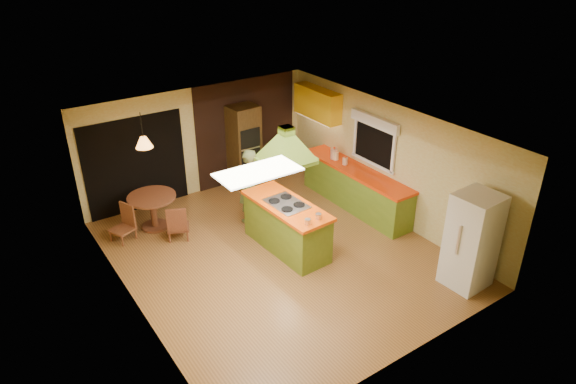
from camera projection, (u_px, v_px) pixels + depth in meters
ground at (278, 254)px, 9.84m from camera, size 6.50×6.50×0.00m
room_walls at (277, 196)px, 9.27m from camera, size 5.50×6.50×6.50m
ceiling_plane at (277, 131)px, 8.69m from camera, size 6.50×6.50×0.00m
brick_panel at (247, 130)px, 12.26m from camera, size 2.64×0.03×2.50m
nook_opening at (136, 165)px, 10.97m from camera, size 2.20×0.03×2.10m
right_counter at (355, 188)px, 11.30m from camera, size 0.62×3.05×0.92m
upper_cabinets at (317, 103)px, 11.85m from camera, size 0.34×1.40×0.70m
window_right at (374, 132)px, 10.67m from camera, size 0.12×1.35×1.06m
fluor_panel at (258, 172)px, 7.27m from camera, size 1.20×0.60×0.03m
kitchen_island at (287, 226)px, 9.80m from camera, size 0.88×1.98×0.99m
range_hood at (287, 140)px, 8.99m from camera, size 0.95×0.69×0.78m
man at (249, 186)px, 10.60m from camera, size 0.67×0.53×1.62m
refrigerator at (472, 241)px, 8.65m from camera, size 0.74×0.70×1.73m
wall_oven at (244, 146)px, 12.05m from camera, size 0.68×0.63×1.98m
dining_table at (153, 205)px, 10.47m from camera, size 0.98×0.98×0.74m
chair_left at (121, 224)px, 10.12m from camera, size 0.53×0.53×0.74m
chair_near at (178, 221)px, 10.19m from camera, size 0.55×0.55×0.75m
pendant_lamp at (144, 142)px, 9.84m from camera, size 0.34×0.34×0.21m
canister_large at (334, 154)px, 11.54m from camera, size 0.20×0.20×0.24m
canister_medium at (336, 156)px, 11.50m from camera, size 0.15×0.15×0.19m
canister_small at (345, 161)px, 11.27m from camera, size 0.13×0.13×0.16m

